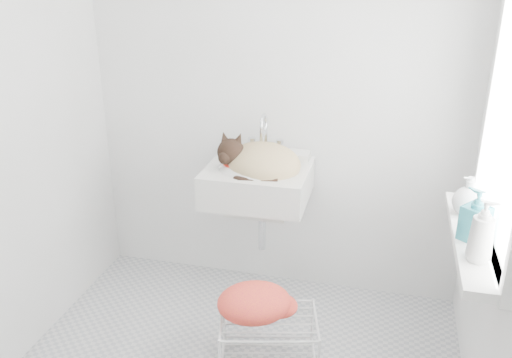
% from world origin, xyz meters
% --- Properties ---
extents(back_wall, '(2.20, 0.02, 2.50)m').
position_xyz_m(back_wall, '(0.00, 1.00, 1.25)').
color(back_wall, white).
rests_on(back_wall, ground).
extents(window_frame, '(0.04, 0.90, 1.10)m').
position_xyz_m(window_frame, '(1.07, 0.20, 1.35)').
color(window_frame, white).
rests_on(window_frame, right_wall).
extents(windowsill, '(0.16, 0.88, 0.04)m').
position_xyz_m(windowsill, '(1.01, 0.20, 0.83)').
color(windowsill, white).
rests_on(windowsill, right_wall).
extents(sink, '(0.56, 0.49, 0.23)m').
position_xyz_m(sink, '(-0.05, 0.74, 0.85)').
color(sink, silver).
rests_on(sink, back_wall).
extents(faucet, '(0.20, 0.14, 0.20)m').
position_xyz_m(faucet, '(-0.05, 0.92, 0.99)').
color(faucet, silver).
rests_on(faucet, sink).
extents(cat, '(0.46, 0.38, 0.27)m').
position_xyz_m(cat, '(-0.03, 0.72, 0.89)').
color(cat, tan).
rests_on(cat, sink).
extents(wire_rack, '(0.53, 0.43, 0.28)m').
position_xyz_m(wire_rack, '(0.15, 0.19, 0.15)').
color(wire_rack, silver).
rests_on(wire_rack, floor).
extents(towel, '(0.44, 0.39, 0.15)m').
position_xyz_m(towel, '(0.07, 0.19, 0.31)').
color(towel, orange).
rests_on(towel, wire_rack).
extents(bottle_a, '(0.10, 0.10, 0.21)m').
position_xyz_m(bottle_a, '(1.00, -0.01, 0.85)').
color(bottle_a, silver).
rests_on(bottle_a, windowsill).
extents(bottle_b, '(0.14, 0.14, 0.22)m').
position_xyz_m(bottle_b, '(1.00, 0.16, 0.85)').
color(bottle_b, '#26737D').
rests_on(bottle_b, windowsill).
extents(bottle_c, '(0.17, 0.17, 0.18)m').
position_xyz_m(bottle_c, '(1.00, 0.40, 0.85)').
color(bottle_c, white).
rests_on(bottle_c, windowsill).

